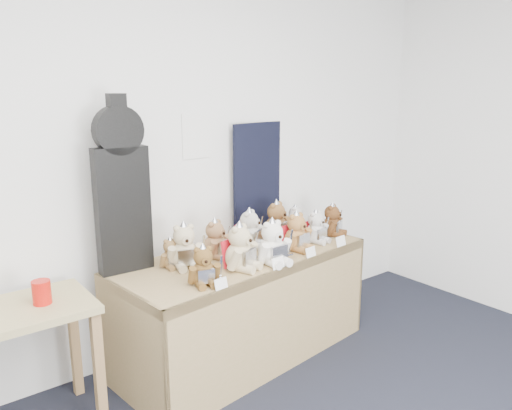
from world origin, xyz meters
TOP-DOWN VIEW (x-y plane):
  - room_shell at (0.82, 2.49)m, footprint 6.00×6.00m
  - display_table at (0.93, 2.04)m, footprint 1.79×0.90m
  - side_table at (-0.51, 2.16)m, footprint 0.85×0.48m
  - guitar_case at (0.20, 2.31)m, footprint 0.32×0.10m
  - navy_board at (1.39, 2.48)m, footprint 0.61×0.11m
  - red_cup at (-0.32, 2.14)m, footprint 0.09×0.09m
  - teddy_front_far_left at (0.45, 1.83)m, footprint 0.20×0.19m
  - teddy_front_left at (0.75, 1.90)m, footprint 0.26×0.25m
  - teddy_front_centre at (0.97, 1.86)m, footprint 0.25×0.20m
  - teddy_front_right at (1.27, 1.97)m, footprint 0.24×0.21m
  - teddy_front_far_right at (1.49, 2.01)m, footprint 0.21×0.19m
  - teddy_front_end at (1.70, 2.06)m, footprint 0.22×0.21m
  - teddy_back_left at (0.51, 2.14)m, footprint 0.25×0.23m
  - teddy_back_centre_left at (0.76, 2.17)m, footprint 0.23×0.22m
  - teddy_back_centre_right at (1.06, 2.21)m, footprint 0.25×0.24m
  - teddy_back_right at (1.34, 2.26)m, footprint 0.26×0.23m
  - teddy_back_end at (1.57, 2.31)m, footprint 0.19×0.18m
  - teddy_back_far_left at (0.44, 2.19)m, footprint 0.17×0.14m
  - entry_card_a at (0.49, 1.72)m, footprint 0.09×0.03m
  - entry_card_b at (0.93, 1.77)m, footprint 0.10×0.03m
  - entry_card_c at (1.24, 1.80)m, footprint 0.09×0.03m
  - entry_card_d at (1.56, 1.84)m, footprint 0.10×0.03m

SIDE VIEW (x-z plane):
  - display_table at x=0.93m, z-range 0.20..0.92m
  - side_table at x=-0.51m, z-range 0.23..0.94m
  - entry_card_a at x=0.49m, z-range 0.72..0.78m
  - entry_card_c at x=1.24m, z-range 0.72..0.78m
  - entry_card_d at x=1.56m, z-range 0.72..0.79m
  - entry_card_b at x=0.93m, z-range 0.72..0.79m
  - red_cup at x=-0.32m, z-range 0.71..0.83m
  - teddy_back_far_left at x=0.44m, z-range 0.70..0.90m
  - teddy_back_end at x=1.57m, z-range 0.69..0.92m
  - teddy_front_far_left at x=0.45m, z-range 0.69..0.94m
  - teddy_front_far_right at x=1.49m, z-range 0.69..0.95m
  - teddy_front_end at x=1.70m, z-range 0.69..0.96m
  - teddy_back_centre_left at x=0.76m, z-range 0.69..0.97m
  - teddy_front_right at x=1.27m, z-range 0.69..0.98m
  - teddy_back_centre_right at x=1.06m, z-range 0.69..0.98m
  - teddy_back_right at x=1.34m, z-range 0.69..0.99m
  - teddy_back_left at x=0.51m, z-range 0.69..0.99m
  - teddy_front_centre at x=0.97m, z-range 0.68..1.00m
  - teddy_front_left at x=0.75m, z-range 0.68..1.00m
  - navy_board at x=1.39m, z-range 0.72..1.54m
  - guitar_case at x=0.20m, z-range 0.70..1.74m
  - room_shell at x=0.82m, z-range -1.53..4.47m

